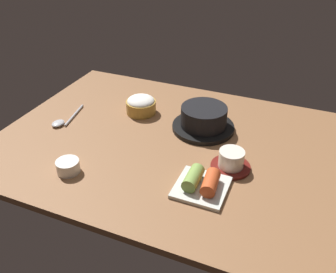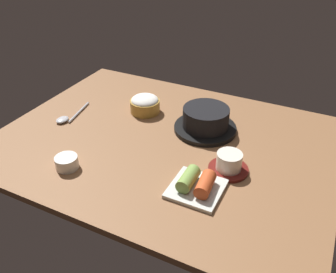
{
  "view_description": "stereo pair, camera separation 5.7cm",
  "coord_description": "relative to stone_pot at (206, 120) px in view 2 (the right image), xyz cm",
  "views": [
    {
      "loc": [
        35.67,
        -82.87,
        62.24
      ],
      "look_at": [
        2.0,
        -2.0,
        5.0
      ],
      "focal_mm": 38.15,
      "sensor_mm": 36.0,
      "label": 1
    },
    {
      "loc": [
        40.88,
        -80.5,
        62.24
      ],
      "look_at": [
        2.0,
        -2.0,
        5.0
      ],
      "focal_mm": 38.15,
      "sensor_mm": 36.0,
      "label": 2
    }
  ],
  "objects": [
    {
      "name": "dining_table",
      "position": [
        -8.85,
        -10.67,
        -4.65
      ],
      "size": [
        100.0,
        76.0,
        2.0
      ],
      "primitive_type": "cube",
      "color": "brown",
      "rests_on": "ground"
    },
    {
      "name": "stone_pot",
      "position": [
        0.0,
        0.0,
        0.0
      ],
      "size": [
        19.66,
        19.66,
        7.76
      ],
      "color": "black",
      "rests_on": "dining_table"
    },
    {
      "name": "kimchi_plate",
      "position": [
        8.42,
        -27.53,
        -1.82
      ],
      "size": [
        12.87,
        12.87,
        4.72
      ],
      "color": "silver",
      "rests_on": "dining_table"
    },
    {
      "name": "rice_bowl",
      "position": [
        -22.93,
        2.05,
        -0.58
      ],
      "size": [
        10.16,
        10.16,
        6.13
      ],
      "color": "#B78C38",
      "rests_on": "dining_table"
    },
    {
      "name": "tea_cup_with_saucer",
      "position": [
        13.06,
        -16.34,
        -1.2
      ],
      "size": [
        10.84,
        10.84,
        5.49
      ],
      "color": "maroon",
      "rests_on": "dining_table"
    },
    {
      "name": "side_bowl_near",
      "position": [
        -26.55,
        -34.54,
        -1.78
      ],
      "size": [
        6.18,
        6.18,
        3.47
      ],
      "color": "white",
      "rests_on": "dining_table"
    },
    {
      "name": "spoon",
      "position": [
        -43.68,
        -13.84,
        -3.02
      ],
      "size": [
        4.83,
        16.25,
        1.35
      ],
      "color": "#B7B7BC",
      "rests_on": "dining_table"
    }
  ]
}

